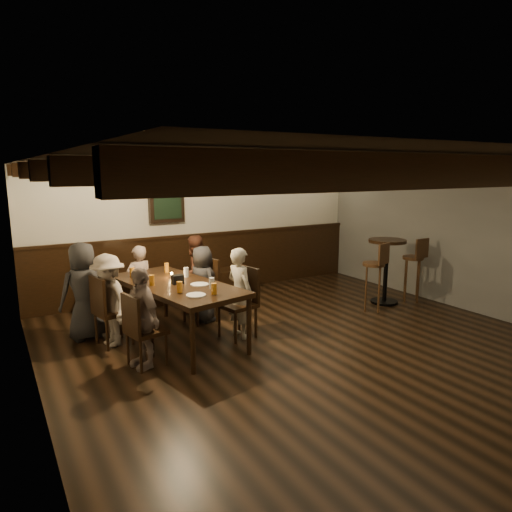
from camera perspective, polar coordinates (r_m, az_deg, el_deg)
room at (r=7.44m, az=-4.14°, el=1.11°), size 7.00×7.00×7.00m
dining_table at (r=6.26m, az=-9.99°, el=-3.94°), size 1.37×2.32×0.81m
chair_left_near at (r=6.45m, az=-17.49°, el=-8.06°), size 0.51×0.51×0.95m
chair_left_far at (r=5.69m, az=-13.66°, el=-10.60°), size 0.48×0.48×0.90m
chair_right_near at (r=7.12m, az=-6.84°, el=-5.80°), size 0.52×0.52×0.97m
chair_right_far at (r=6.43m, az=-2.20°, el=-7.52°), size 0.53×0.53×0.98m
person_bench_left at (r=6.68m, az=-20.68°, el=-4.14°), size 0.73×0.55×1.36m
person_bench_centre at (r=7.18m, az=-14.37°, el=-3.43°), size 0.48×0.36×1.20m
person_bench_right at (r=7.49m, az=-7.74°, el=-2.28°), size 0.70×0.59×1.28m
person_left_near at (r=6.34m, az=-17.90°, el=-5.29°), size 0.61×0.88×1.24m
person_left_far at (r=5.57m, az=-14.10°, el=-7.48°), size 0.43×0.75×1.21m
person_right_near at (r=7.06m, az=-6.69°, el=-3.48°), size 0.48×0.64×1.18m
person_right_far at (r=6.35m, az=-2.02°, el=-4.60°), size 0.39×0.51×1.27m
pint_a at (r=6.69m, az=-15.23°, el=-1.99°), size 0.07×0.07×0.14m
pint_b at (r=6.89m, az=-11.11°, el=-1.45°), size 0.07×0.07×0.14m
pint_c at (r=6.16m, az=-12.89°, el=-2.97°), size 0.07×0.07×0.14m
pint_d at (r=6.54m, az=-8.72°, el=-2.02°), size 0.07×0.07×0.14m
pint_e at (r=5.74m, az=-9.53°, el=-3.86°), size 0.07×0.07×0.14m
pint_f at (r=5.89m, az=-5.54°, el=-3.39°), size 0.07×0.07×0.14m
pint_g at (r=5.60m, az=-5.27°, el=-4.11°), size 0.07×0.07×0.14m
plate_near at (r=5.59m, az=-7.53°, el=-4.86°), size 0.24×0.24×0.01m
plate_far at (r=6.09m, az=-7.08°, el=-3.55°), size 0.24×0.24×0.01m
condiment_caddy at (r=6.18m, az=-9.78°, el=-2.90°), size 0.15×0.10×0.12m
candle at (r=6.54m, az=-10.51°, el=-2.48°), size 0.05×0.05×0.05m
high_top_table at (r=8.23m, az=15.97°, el=-0.67°), size 0.64×0.64×1.13m
bar_stool_left at (r=7.81m, az=14.42°, el=-3.59°), size 0.39×0.40×1.15m
bar_stool_right at (r=8.56m, az=18.94°, el=-2.58°), size 0.36×0.37×1.15m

